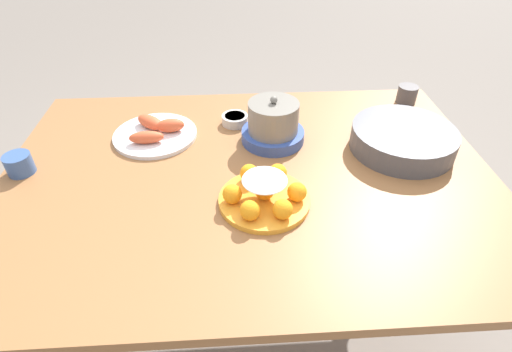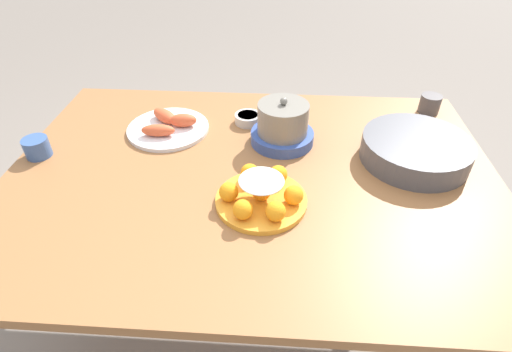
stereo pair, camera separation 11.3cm
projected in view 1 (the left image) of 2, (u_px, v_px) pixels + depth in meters
ground_plane at (251, 317)px, 1.68m from camera, size 12.00×12.00×0.00m
dining_table at (249, 194)px, 1.26m from camera, size 1.49×1.06×0.76m
cake_plate at (265, 194)px, 1.08m from camera, size 0.25×0.25×0.09m
serving_bowl at (403, 138)px, 1.29m from camera, size 0.33×0.33×0.08m
sauce_bowl at (235, 119)px, 1.43m from camera, size 0.09×0.09×0.03m
seafood_platter at (155, 132)px, 1.36m from camera, size 0.28×0.28×0.06m
cup_near at (19, 164)px, 1.19m from camera, size 0.08×0.08×0.06m
cup_far at (407, 94)px, 1.55m from camera, size 0.08×0.08×0.07m
warming_pot at (273, 124)px, 1.31m from camera, size 0.21×0.21×0.16m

